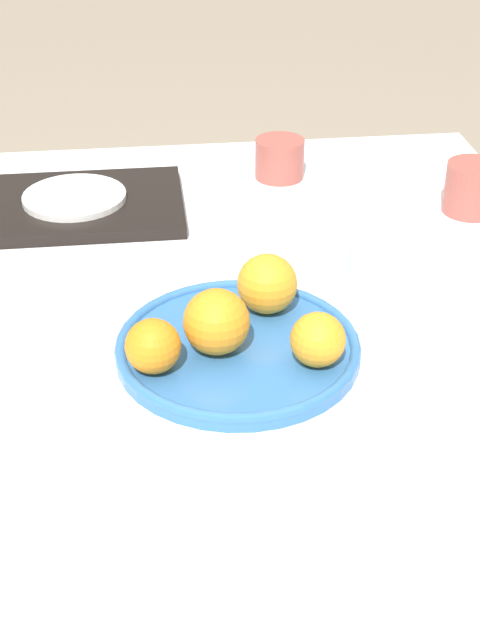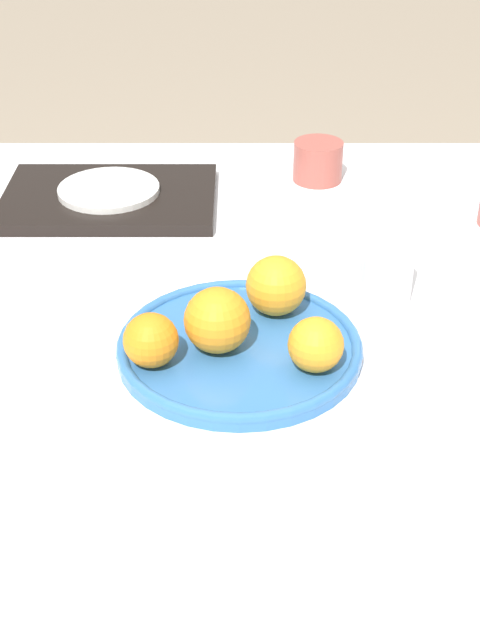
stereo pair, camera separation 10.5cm
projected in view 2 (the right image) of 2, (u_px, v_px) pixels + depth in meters
The scene contains 11 objects.
ground_plane at pixel (186, 622), 1.67m from camera, with size 12.00×12.00×0.00m, color gray.
table at pixel (178, 470), 1.47m from camera, with size 1.22×0.95×0.76m.
fruit_platter at pixel (240, 347), 1.07m from camera, with size 0.30×0.30×0.02m.
orange_0 at pixel (153, 340), 1.02m from camera, with size 0.06×0.06×0.06m.
orange_1 at pixel (277, 286), 1.11m from camera, with size 0.08×0.08×0.08m.
orange_2 at pixel (218, 320), 1.04m from camera, with size 0.08×0.08×0.08m.
orange_3 at pixel (316, 345), 1.01m from camera, with size 0.06×0.06×0.06m.
water_glass at pixel (386, 267), 1.15m from camera, with size 0.07×0.07×0.11m.
serving_tray at pixel (110, 198), 1.43m from camera, with size 0.34×0.23×0.02m.
side_plate at pixel (109, 190), 1.43m from camera, with size 0.16×0.16×0.01m.
cup_0 at pixel (318, 161), 1.50m from camera, with size 0.08×0.08×0.07m.
Camera 2 is at (0.10, -1.10, 1.38)m, focal length 50.00 mm.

